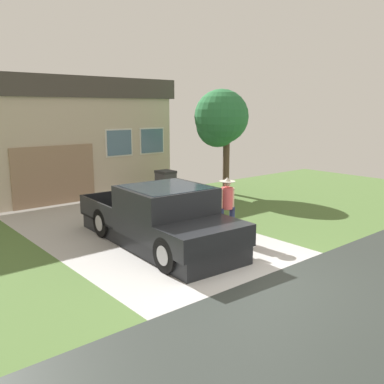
# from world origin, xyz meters

# --- Properties ---
(ground) EXTENTS (29.20, 18.60, 0.18)m
(ground) POSITION_xyz_m (0.00, -1.86, -0.01)
(ground) COLOR #B3B1AE
(pickup_truck) EXTENTS (2.32, 5.39, 1.59)m
(pickup_truck) POSITION_xyz_m (-0.10, 2.93, 0.70)
(pickup_truck) COLOR black
(pickup_truck) RESTS_ON ground
(person_with_hat) EXTENTS (0.48, 0.43, 1.72)m
(person_with_hat) POSITION_xyz_m (1.54, 2.32, 0.97)
(person_with_hat) COLOR navy
(person_with_hat) RESTS_ON ground
(handbag) EXTENTS (0.37, 0.20, 0.40)m
(handbag) POSITION_xyz_m (1.53, 1.97, 0.11)
(handbag) COLOR #B24C56
(handbag) RESTS_ON ground
(house_with_garage) EXTENTS (10.62, 5.38, 4.69)m
(house_with_garage) POSITION_xyz_m (-0.14, 11.97, 2.37)
(house_with_garage) COLOR #C2B19B
(house_with_garage) RESTS_ON ground
(front_yard_tree) EXTENTS (2.20, 2.20, 4.28)m
(front_yard_tree) POSITION_xyz_m (5.76, 6.95, 3.06)
(front_yard_tree) COLOR brown
(front_yard_tree) RESTS_ON ground
(wheeled_trash_bin) EXTENTS (0.60, 0.72, 1.11)m
(wheeled_trash_bin) POSITION_xyz_m (3.43, 7.64, 0.60)
(wheeled_trash_bin) COLOR #424247
(wheeled_trash_bin) RESTS_ON ground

